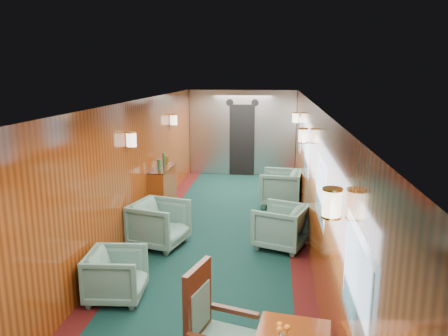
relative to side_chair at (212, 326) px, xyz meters
name	(u,v)px	position (x,y,z in m)	size (l,w,h in m)	color
room	(212,157)	(-0.40, 2.83, 0.98)	(12.00, 12.10, 2.40)	black
bulkhead	(242,133)	(-0.40, 8.74, 0.53)	(2.98, 0.17, 2.39)	#BABEC2
windows_right	(312,168)	(1.09, 3.08, 0.80)	(0.02, 8.60, 0.80)	silver
wall_sconces	(217,141)	(-0.40, 3.39, 1.13)	(2.97, 7.97, 0.25)	beige
side_chair	(212,326)	(0.00, 0.00, 0.00)	(0.66, 0.68, 1.21)	#1F4A43
credenza	(163,190)	(-1.74, 4.95, -0.15)	(0.35, 1.11, 1.27)	maroon
armchair_left_near	(116,275)	(-1.46, 1.51, -0.33)	(0.70, 0.72, 0.65)	#1F4A43
armchair_left_far	(159,224)	(-1.37, 3.31, -0.27)	(0.82, 0.85, 0.77)	#1F4A43
armchair_right_near	(281,226)	(0.65, 3.48, -0.29)	(0.77, 0.80, 0.73)	#1F4A43
armchair_right_far	(281,188)	(0.67, 5.85, -0.26)	(0.84, 0.87, 0.79)	#1F4A43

